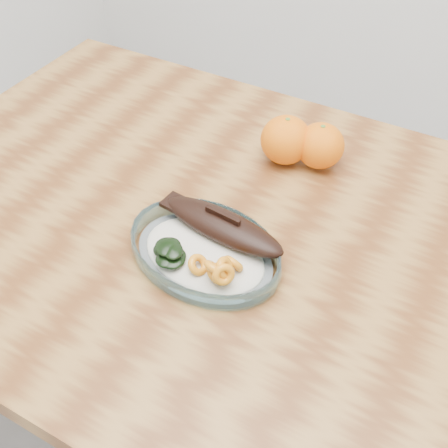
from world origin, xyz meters
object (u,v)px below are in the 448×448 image
object	(u,v)px
orange_right	(320,146)
orange_left	(286,140)
dining_table	(226,266)
plated_meal	(205,249)

from	to	relation	value
orange_right	orange_left	bearing A→B (deg)	-163.56
dining_table	plated_meal	xyz separation A→B (m)	(0.01, -0.08, 0.12)
orange_left	orange_right	size ratio (longest dim) A/B	1.07
orange_left	orange_right	distance (m)	0.06
plated_meal	orange_right	xyz separation A→B (m)	(0.06, 0.29, 0.02)
dining_table	orange_left	xyz separation A→B (m)	(0.01, 0.20, 0.14)
dining_table	orange_right	distance (m)	0.26
dining_table	orange_left	world-z (taller)	orange_left
plated_meal	orange_right	distance (m)	0.30
plated_meal	orange_left	xyz separation A→B (m)	(0.00, 0.27, 0.03)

